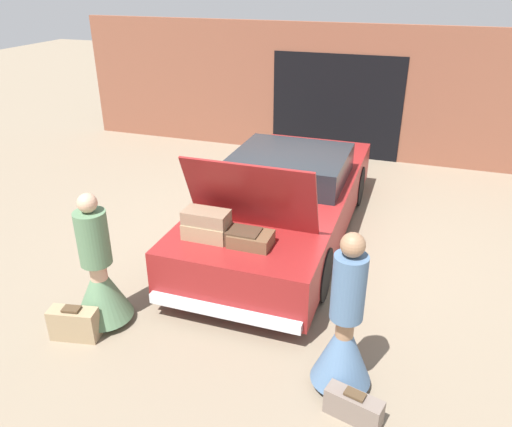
# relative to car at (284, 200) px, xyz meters

# --- Properties ---
(ground_plane) EXTENTS (40.00, 40.00, 0.00)m
(ground_plane) POSITION_rel_car_xyz_m (0.00, 0.00, -0.59)
(ground_plane) COLOR #7F705B
(garage_wall_back) EXTENTS (12.00, 0.14, 2.80)m
(garage_wall_back) POSITION_rel_car_xyz_m (0.00, 4.05, 0.80)
(garage_wall_back) COLOR brown
(garage_wall_back) RESTS_ON ground_plane
(car) EXTENTS (1.96, 5.00, 1.79)m
(car) POSITION_rel_car_xyz_m (0.00, 0.00, 0.00)
(car) COLOR maroon
(car) RESTS_ON ground_plane
(person_left) EXTENTS (0.67, 0.67, 1.64)m
(person_left) POSITION_rel_car_xyz_m (-1.40, -2.75, -0.01)
(person_left) COLOR tan
(person_left) RESTS_ON ground_plane
(person_right) EXTENTS (0.60, 0.60, 1.71)m
(person_right) POSITION_rel_car_xyz_m (1.40, -2.87, 0.03)
(person_right) COLOR #997051
(person_right) RESTS_ON ground_plane
(suitcase_beside_left_person) EXTENTS (0.56, 0.30, 0.40)m
(suitcase_beside_left_person) POSITION_rel_car_xyz_m (-1.54, -3.12, -0.40)
(suitcase_beside_left_person) COLOR #9E8460
(suitcase_beside_left_person) RESTS_ON ground_plane
(suitcase_beside_right_person) EXTENTS (0.56, 0.30, 0.31)m
(suitcase_beside_right_person) POSITION_rel_car_xyz_m (1.59, -3.25, -0.45)
(suitcase_beside_right_person) COLOR #75665B
(suitcase_beside_right_person) RESTS_ON ground_plane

